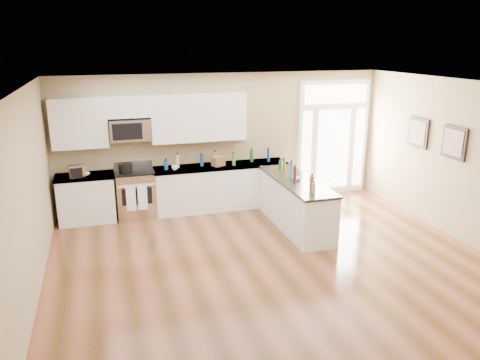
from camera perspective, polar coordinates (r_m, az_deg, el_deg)
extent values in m
plane|color=#4F3216|center=(6.90, 6.90, -13.23)|extent=(8.00, 8.00, 0.00)
plane|color=tan|center=(9.99, -1.97, 4.89)|extent=(7.00, 0.00, 7.00)
plane|color=tan|center=(5.91, -25.63, -5.06)|extent=(0.00, 8.00, 8.00)
plane|color=white|center=(6.03, 7.83, 10.57)|extent=(8.00, 8.00, 0.00)
cube|color=silver|center=(9.63, -18.19, -2.25)|extent=(1.06, 0.62, 0.90)
cube|color=black|center=(9.76, -17.98, -4.48)|extent=(1.02, 0.52, 0.10)
cube|color=black|center=(9.49, -18.44, 0.44)|extent=(1.10, 0.66, 0.04)
cube|color=silver|center=(9.89, -2.32, -0.91)|extent=(2.81, 0.62, 0.90)
cube|color=black|center=(10.02, -2.30, -3.09)|extent=(2.77, 0.52, 0.10)
cube|color=black|center=(9.76, -2.36, 1.73)|extent=(2.85, 0.66, 0.04)
cube|color=silver|center=(8.92, 6.76, -2.97)|extent=(0.65, 2.28, 0.90)
cube|color=black|center=(9.07, 6.68, -5.36)|extent=(0.61, 2.18, 0.10)
cube|color=black|center=(8.78, 6.87, -0.08)|extent=(0.69, 2.32, 0.04)
cube|color=silver|center=(9.42, -19.03, 6.55)|extent=(1.04, 0.33, 0.95)
cube|color=silver|center=(9.61, -5.06, 7.56)|extent=(1.94, 0.33, 0.95)
cube|color=silver|center=(9.39, -13.47, 8.67)|extent=(0.82, 0.33, 0.40)
cube|color=silver|center=(9.42, -13.28, 5.99)|extent=(0.78, 0.40, 0.42)
cube|color=black|center=(9.22, -13.56, 5.74)|extent=(0.56, 0.01, 0.32)
cube|color=white|center=(10.89, 11.23, 5.02)|extent=(1.70, 0.08, 2.60)
cube|color=white|center=(10.89, 11.28, 3.68)|extent=(0.78, 0.02, 1.80)
cube|color=white|center=(10.61, 8.12, 3.49)|extent=(0.22, 0.02, 1.80)
cube|color=white|center=(11.21, 14.27, 3.85)|extent=(0.22, 0.02, 1.80)
cube|color=white|center=(10.69, 11.66, 10.22)|extent=(1.50, 0.02, 0.40)
cube|color=black|center=(9.85, 20.91, 5.43)|extent=(0.04, 0.58, 0.58)
cube|color=brown|center=(9.83, 20.79, 5.43)|extent=(0.01, 0.46, 0.46)
cube|color=black|center=(9.09, 24.67, 4.17)|extent=(0.04, 0.58, 0.58)
cube|color=brown|center=(9.08, 24.56, 4.16)|extent=(0.01, 0.46, 0.46)
cube|color=silver|center=(9.63, -12.57, -1.73)|extent=(0.76, 0.62, 0.92)
cube|color=black|center=(9.50, -12.74, 0.99)|extent=(0.76, 0.60, 0.03)
cube|color=silver|center=(9.77, -12.91, 1.87)|extent=(0.76, 0.04, 0.14)
cube|color=black|center=(9.31, -12.43, -1.97)|extent=(0.58, 0.01, 0.34)
cylinder|color=silver|center=(9.22, -12.50, -0.72)|extent=(0.70, 0.02, 0.02)
cube|color=white|center=(9.28, -13.15, -2.21)|extent=(0.18, 0.02, 0.50)
cube|color=white|center=(9.29, -11.79, -2.10)|extent=(0.18, 0.02, 0.50)
cylinder|color=black|center=(9.37, -13.76, 1.45)|extent=(0.32, 0.32, 0.20)
cube|color=silver|center=(9.36, -19.30, 1.04)|extent=(0.32, 0.27, 0.24)
cube|color=brown|center=(9.67, -2.66, 2.31)|extent=(0.29, 0.26, 0.20)
imported|color=white|center=(9.46, -18.39, 0.67)|extent=(0.22, 0.22, 0.05)
imported|color=white|center=(8.76, 6.92, 0.19)|extent=(0.18, 0.18, 0.05)
imported|color=white|center=(9.45, -7.97, 1.49)|extent=(0.16, 0.16, 0.10)
cylinder|color=#19591E|center=(10.00, 1.43, 2.96)|extent=(0.07, 0.07, 0.25)
cylinder|color=navy|center=(9.68, -4.69, 2.40)|extent=(0.08, 0.08, 0.24)
cylinder|color=brown|center=(9.12, 5.40, 1.65)|extent=(0.06, 0.06, 0.28)
cylinder|color=olive|center=(9.78, -3.02, 2.65)|extent=(0.08, 0.08, 0.26)
cylinder|color=#26727F|center=(8.81, 6.26, 1.18)|extent=(0.07, 0.07, 0.31)
cylinder|color=#591919|center=(8.52, 6.70, 0.59)|extent=(0.06, 0.06, 0.30)
cylinder|color=#B2B2B7|center=(9.59, -7.61, 2.29)|extent=(0.07, 0.07, 0.28)
cylinder|color=navy|center=(10.03, 3.49, 3.04)|extent=(0.06, 0.06, 0.28)
cylinder|color=#3F7226|center=(9.70, -0.77, 2.53)|extent=(0.07, 0.07, 0.25)
cylinder|color=#19591E|center=(9.42, 4.97, 1.85)|extent=(0.07, 0.07, 0.19)
cylinder|color=navy|center=(9.48, -9.01, 1.83)|extent=(0.08, 0.08, 0.20)
cylinder|color=brown|center=(8.30, 8.74, -0.22)|extent=(0.08, 0.08, 0.21)
cylinder|color=olive|center=(8.00, 8.95, -0.99)|extent=(0.06, 0.06, 0.18)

